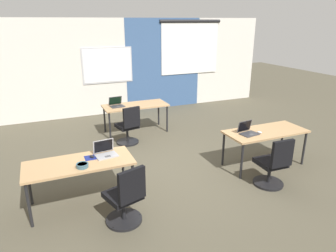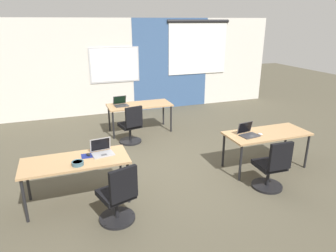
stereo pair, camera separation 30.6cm
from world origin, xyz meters
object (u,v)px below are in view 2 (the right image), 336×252
at_px(desk_near_left, 76,164).
at_px(laptop_near_right_inner, 248,133).
at_px(desk_far_center, 140,107).
at_px(chair_near_left_inner, 118,199).
at_px(chair_far_left, 131,128).
at_px(desk_near_right, 267,136).
at_px(laptop_far_left, 121,104).
at_px(mouse_near_left_inner, 88,155).
at_px(mouse_near_right_inner, 260,134).
at_px(snack_bowl, 78,163).
at_px(laptop_near_left_inner, 102,151).
at_px(chair_near_right_inner, 272,169).

bearing_deg(desk_near_left, laptop_near_right_inner, 0.08).
relative_size(desk_far_center, chair_near_left_inner, 1.74).
bearing_deg(chair_far_left, desk_near_right, 124.25).
height_order(laptop_near_right_inner, laptop_far_left, laptop_near_right_inner).
xyz_separation_m(desk_far_center, mouse_near_left_inner, (-1.54, -2.71, 0.08)).
xyz_separation_m(mouse_near_right_inner, snack_bowl, (-3.28, -0.14, 0.02)).
distance_m(laptop_near_left_inner, chair_far_left, 2.24).
bearing_deg(desk_near_left, laptop_far_left, 65.68).
distance_m(laptop_near_right_inner, laptop_far_left, 3.36).
relative_size(laptop_near_right_inner, chair_near_right_inner, 0.40).
bearing_deg(laptop_near_right_inner, snack_bowl, 175.03).
distance_m(chair_near_right_inner, snack_bowl, 3.13).
xyz_separation_m(chair_near_right_inner, laptop_near_left_inner, (-2.66, 0.82, 0.39)).
relative_size(mouse_near_left_inner, chair_near_left_inner, 0.12).
bearing_deg(mouse_near_left_inner, chair_near_left_inner, -70.75).
relative_size(mouse_near_left_inner, snack_bowl, 0.63).
xyz_separation_m(desk_far_center, chair_far_left, (-0.40, -0.71, -0.28)).
distance_m(laptop_near_right_inner, laptop_near_left_inner, 2.65).
xyz_separation_m(desk_near_left, desk_far_center, (1.75, 2.80, 0.00)).
distance_m(laptop_near_right_inner, snack_bowl, 3.06).
bearing_deg(mouse_near_right_inner, laptop_far_left, 124.80).
bearing_deg(desk_near_left, mouse_near_right_inner, -0.97).
height_order(desk_near_right, laptop_near_left_inner, laptop_near_left_inner).
height_order(desk_near_left, chair_near_left_inner, chair_near_left_inner).
height_order(desk_near_left, snack_bowl, snack_bowl).
bearing_deg(laptop_near_left_inner, laptop_far_left, 65.50).
bearing_deg(chair_far_left, mouse_near_left_inner, 48.76).
xyz_separation_m(laptop_far_left, chair_far_left, (0.07, -0.75, -0.39)).
distance_m(laptop_near_left_inner, chair_near_left_inner, 0.93).
bearing_deg(chair_near_left_inner, chair_near_right_inner, 163.24).
height_order(chair_near_right_inner, laptop_near_left_inner, laptop_near_left_inner).
bearing_deg(mouse_near_right_inner, chair_near_right_inner, -107.87).
bearing_deg(laptop_near_left_inner, desk_near_right, -8.88).
bearing_deg(snack_bowl, mouse_near_right_inner, 2.42).
relative_size(chair_near_left_inner, laptop_far_left, 2.57).
distance_m(chair_near_right_inner, laptop_far_left, 4.02).
bearing_deg(laptop_near_left_inner, mouse_near_right_inner, -10.11).
bearing_deg(chair_far_left, laptop_near_left_inner, 53.56).
height_order(desk_far_center, laptop_near_right_inner, laptop_near_right_inner).
relative_size(desk_near_left, desk_near_right, 1.00).
distance_m(laptop_near_left_inner, mouse_near_left_inner, 0.22).
bearing_deg(laptop_far_left, desk_near_right, -57.79).
distance_m(mouse_near_right_inner, laptop_near_left_inner, 2.88).
bearing_deg(chair_near_left_inner, desk_near_right, 176.84).
relative_size(chair_near_right_inner, mouse_near_left_inner, 8.18).
height_order(laptop_near_right_inner, laptop_near_left_inner, laptop_near_left_inner).
height_order(mouse_near_right_inner, laptop_far_left, laptop_far_left).
bearing_deg(snack_bowl, desk_near_right, 3.21).
relative_size(desk_near_right, snack_bowl, 9.01).
distance_m(laptop_near_right_inner, chair_near_left_inner, 2.71).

